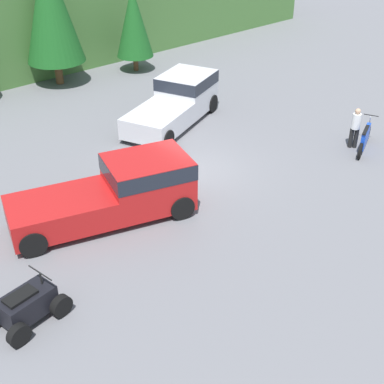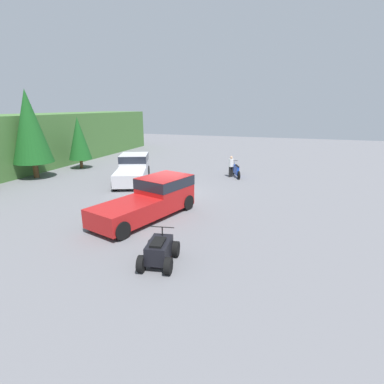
{
  "view_description": "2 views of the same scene",
  "coord_description": "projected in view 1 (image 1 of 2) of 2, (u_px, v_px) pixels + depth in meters",
  "views": [
    {
      "loc": [
        -11.91,
        -13.34,
        9.91
      ],
      "look_at": [
        -2.08,
        -2.31,
        0.95
      ],
      "focal_mm": 50.0,
      "sensor_mm": 36.0,
      "label": 1
    },
    {
      "loc": [
        -17.34,
        -7.35,
        5.57
      ],
      "look_at": [
        -2.08,
        -2.31,
        0.95
      ],
      "focal_mm": 28.0,
      "sensor_mm": 36.0,
      "label": 2
    }
  ],
  "objects": [
    {
      "name": "quad_atv",
      "position": [
        28.0,
        306.0,
        13.44
      ],
      "size": [
        2.05,
        1.48,
        1.24
      ],
      "rotation": [
        0.0,
        0.0,
        0.17
      ],
      "color": "black",
      "rests_on": "ground_plane"
    },
    {
      "name": "rider_person",
      "position": [
        355.0,
        127.0,
        21.71
      ],
      "size": [
        0.5,
        0.5,
        1.71
      ],
      "rotation": [
        0.0,
        0.0,
        0.73
      ],
      "color": "black",
      "rests_on": "ground_plane"
    },
    {
      "name": "pickup_truck_red",
      "position": [
        120.0,
        190.0,
        17.29
      ],
      "size": [
        6.25,
        3.76,
        1.92
      ],
      "rotation": [
        0.0,
        0.0,
        -0.3
      ],
      "color": "red",
      "rests_on": "ground_plane"
    },
    {
      "name": "tree_mid_right",
      "position": [
        134.0,
        21.0,
        29.23
      ],
      "size": [
        2.05,
        2.05,
        4.67
      ],
      "color": "brown",
      "rests_on": "ground_plane"
    },
    {
      "name": "tree_mid_left",
      "position": [
        50.0,
        6.0,
        26.71
      ],
      "size": [
        3.02,
        3.02,
        6.85
      ],
      "color": "brown",
      "rests_on": "ground_plane"
    },
    {
      "name": "ground_plane",
      "position": [
        193.0,
        171.0,
        20.43
      ],
      "size": [
        80.0,
        80.0,
        0.0
      ],
      "primitive_type": "plane",
      "color": "slate"
    },
    {
      "name": "pickup_truck_second",
      "position": [
        178.0,
        100.0,
        24.03
      ],
      "size": [
        5.87,
        3.98,
        1.92
      ],
      "rotation": [
        0.0,
        0.0,
        0.38
      ],
      "color": "silver",
      "rests_on": "ground_plane"
    },
    {
      "name": "dirt_bike",
      "position": [
        365.0,
        138.0,
        21.77
      ],
      "size": [
        2.3,
        1.15,
        1.19
      ],
      "rotation": [
        0.0,
        0.0,
        0.41
      ],
      "color": "black",
      "rests_on": "ground_plane"
    }
  ]
}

